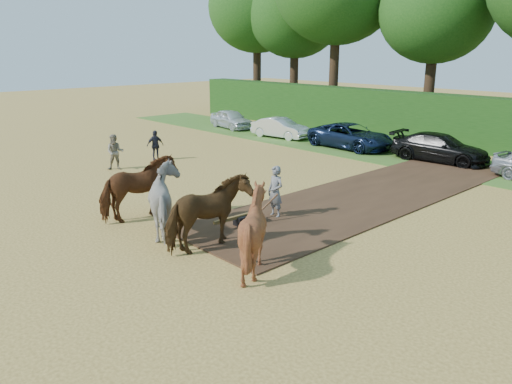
{
  "coord_description": "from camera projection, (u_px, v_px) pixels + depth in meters",
  "views": [
    {
      "loc": [
        12.21,
        -9.35,
        5.55
      ],
      "look_at": [
        1.65,
        0.42,
        1.4
      ],
      "focal_mm": 35.0,
      "sensor_mm": 36.0,
      "label": 1
    }
  ],
  "objects": [
    {
      "name": "ground",
      "position": [
        212.0,
        225.0,
        16.25
      ],
      "size": [
        120.0,
        120.0,
        0.0
      ],
      "primitive_type": "plane",
      "color": "gold",
      "rests_on": "ground"
    },
    {
      "name": "grass_verge",
      "position": [
        429.0,
        161.0,
        25.38
      ],
      "size": [
        50.0,
        5.0,
        0.03
      ],
      "primitive_type": "cube",
      "color": "#38601E",
      "rests_on": "ground"
    },
    {
      "name": "earth_strip",
      "position": [
        375.0,
        193.0,
        19.75
      ],
      "size": [
        4.5,
        17.0,
        0.05
      ],
      "primitive_type": "cube",
      "color": "#472D1C",
      "rests_on": "ground"
    },
    {
      "name": "hedgerow",
      "position": [
        473.0,
        124.0,
        27.91
      ],
      "size": [
        46.0,
        1.6,
        3.0
      ],
      "primitive_type": "cube",
      "color": "#14380F",
      "rests_on": "ground"
    },
    {
      "name": "plough_team",
      "position": [
        191.0,
        207.0,
        14.68
      ],
      "size": [
        7.06,
        5.03,
        2.14
      ],
      "color": "brown",
      "rests_on": "ground"
    },
    {
      "name": "spectator_near",
      "position": [
        115.0,
        152.0,
        23.51
      ],
      "size": [
        0.99,
        1.04,
        1.69
      ],
      "primitive_type": "imported",
      "rotation": [
        0.0,
        0.0,
        0.98
      ],
      "color": "#9E957C",
      "rests_on": "ground"
    },
    {
      "name": "parked_cars",
      "position": [
        367.0,
        139.0,
        27.82
      ],
      "size": [
        25.09,
        3.11,
        1.47
      ],
      "color": "silver",
      "rests_on": "ground"
    },
    {
      "name": "spectator_far",
      "position": [
        155.0,
        145.0,
        25.53
      ],
      "size": [
        0.49,
        0.95,
        1.55
      ],
      "primitive_type": "imported",
      "rotation": [
        0.0,
        0.0,
        1.44
      ],
      "color": "#21222C",
      "rests_on": "ground"
    }
  ]
}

